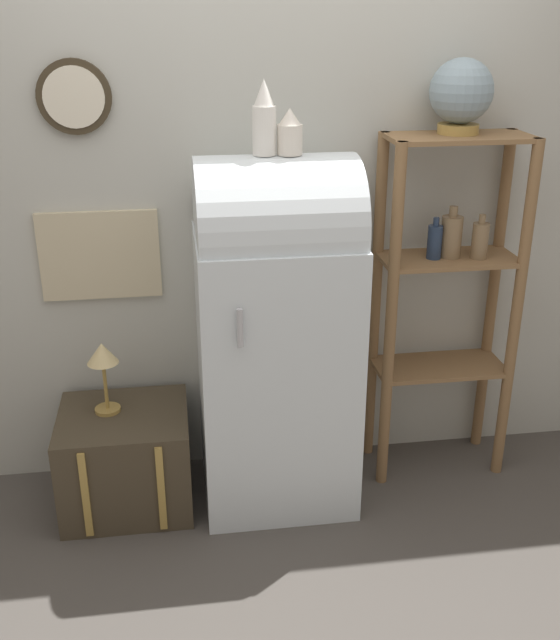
{
  "coord_description": "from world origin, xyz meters",
  "views": [
    {
      "loc": [
        -0.4,
        -2.6,
        2.05
      ],
      "look_at": [
        0.02,
        0.26,
        0.84
      ],
      "focal_mm": 42.0,
      "sensor_mm": 36.0,
      "label": 1
    }
  ],
  "objects_px": {
    "globe": "(461,93)",
    "desk_lamp": "(103,360)",
    "vase_left": "(264,120)",
    "vase_center": "(290,133)",
    "suitcase_trunk": "(126,458)",
    "refrigerator": "(276,330)"
  },
  "relations": [
    {
      "from": "desk_lamp",
      "to": "globe",
      "type": "bearing_deg",
      "value": 3.96
    },
    {
      "from": "suitcase_trunk",
      "to": "vase_left",
      "type": "bearing_deg",
      "value": -0.15
    },
    {
      "from": "suitcase_trunk",
      "to": "vase_center",
      "type": "height_order",
      "value": "vase_center"
    },
    {
      "from": "desk_lamp",
      "to": "vase_center",
      "type": "bearing_deg",
      "value": -3.54
    },
    {
      "from": "vase_left",
      "to": "refrigerator",
      "type": "bearing_deg",
      "value": -2.77
    },
    {
      "from": "desk_lamp",
      "to": "vase_left",
      "type": "bearing_deg",
      "value": -3.55
    },
    {
      "from": "suitcase_trunk",
      "to": "globe",
      "type": "height_order",
      "value": "globe"
    },
    {
      "from": "vase_left",
      "to": "vase_center",
      "type": "height_order",
      "value": "vase_left"
    },
    {
      "from": "refrigerator",
      "to": "vase_center",
      "type": "xyz_separation_m",
      "value": [
        0.05,
        -0.0,
        0.81
      ]
    },
    {
      "from": "refrigerator",
      "to": "vase_left",
      "type": "relative_size",
      "value": 5.47
    },
    {
      "from": "globe",
      "to": "desk_lamp",
      "type": "xyz_separation_m",
      "value": [
        -1.51,
        -0.1,
        -1.05
      ]
    },
    {
      "from": "refrigerator",
      "to": "desk_lamp",
      "type": "height_order",
      "value": "refrigerator"
    },
    {
      "from": "vase_left",
      "to": "vase_center",
      "type": "bearing_deg",
      "value": -3.46
    },
    {
      "from": "globe",
      "to": "desk_lamp",
      "type": "height_order",
      "value": "globe"
    },
    {
      "from": "refrigerator",
      "to": "desk_lamp",
      "type": "xyz_separation_m",
      "value": [
        -0.73,
        0.04,
        -0.11
      ]
    },
    {
      "from": "refrigerator",
      "to": "suitcase_trunk",
      "type": "height_order",
      "value": "refrigerator"
    },
    {
      "from": "vase_left",
      "to": "desk_lamp",
      "type": "relative_size",
      "value": 0.87
    },
    {
      "from": "suitcase_trunk",
      "to": "vase_left",
      "type": "relative_size",
      "value": 1.98
    },
    {
      "from": "vase_left",
      "to": "vase_center",
      "type": "distance_m",
      "value": 0.11
    },
    {
      "from": "vase_left",
      "to": "vase_center",
      "type": "xyz_separation_m",
      "value": [
        0.1,
        -0.01,
        -0.05
      ]
    },
    {
      "from": "suitcase_trunk",
      "to": "vase_center",
      "type": "xyz_separation_m",
      "value": [
        0.72,
        -0.01,
        1.39
      ]
    },
    {
      "from": "suitcase_trunk",
      "to": "desk_lamp",
      "type": "distance_m",
      "value": 0.47
    }
  ]
}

